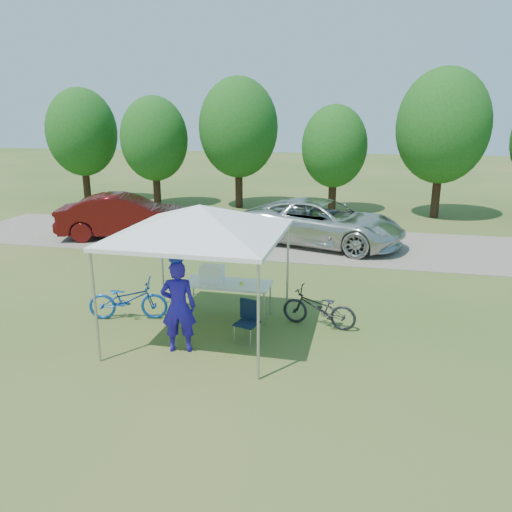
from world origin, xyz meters
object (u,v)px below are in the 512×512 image
Objects in this scene: folding_table at (227,285)px; minivan at (322,222)px; cyclist at (178,307)px; sedan at (126,216)px; bike_dark at (319,308)px; folding_chair at (248,317)px; bike_blue at (128,299)px; cooler at (212,274)px.

minivan reaches higher than folding_table.
cyclist is 9.71m from sedan.
folding_table is 7.02m from minivan.
cyclist is 0.38× the size of sedan.
folding_table is 2.09m from bike_dark.
folding_chair is at bearing -157.06° from sedan.
bike_blue reaches higher than folding_chair.
folding_table is at bearing 141.23° from folding_chair.
cooler is (-1.09, 1.07, 0.50)m from folding_chair.
minivan reaches higher than bike_blue.
cooler is at bearing -106.34° from cyclist.
folding_table is 1.87m from cyclist.
folding_table is 0.41× the size of sedan.
minivan is at bearing -103.81° from sedan.
folding_table is 1.12× the size of bike_blue.
cyclist is 0.32× the size of minivan.
cooler is (-0.34, -0.00, 0.23)m from folding_table.
folding_chair is at bearing -113.36° from bike_blue.
folding_chair is 1.45m from cyclist.
sedan is (-5.68, 6.35, 0.05)m from folding_table.
cyclist reaches higher than folding_table.
folding_chair is 2.89m from bike_blue.
cooler is at bearing 151.75° from folding_chair.
cooler is 8.30m from sedan.
sedan reaches higher than folding_chair.
cyclist is at bearing -92.64° from cooler.
folding_chair is at bearing -169.08° from minivan.
minivan is 1.17× the size of sedan.
bike_blue is at bearing -172.95° from folding_chair.
bike_dark is at bearing -2.26° from cooler.
cooler is 1.82m from cyclist.
cyclist is at bearing -103.13° from folding_table.
cooler is 0.32× the size of bike_dark.
bike_dark is 0.34× the size of sedan.
cyclist reaches higher than sedan.
bike_blue is (-2.85, 0.45, -0.03)m from folding_chair.
minivan is at bearing 101.14° from folding_chair.
cyclist reaches higher than bike_dark.
cooler is at bearing -85.19° from bike_blue.
bike_dark is (2.40, -0.09, -0.57)m from cooler.
minivan is at bearing -39.64° from bike_blue.
bike_blue is 8.28m from minivan.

